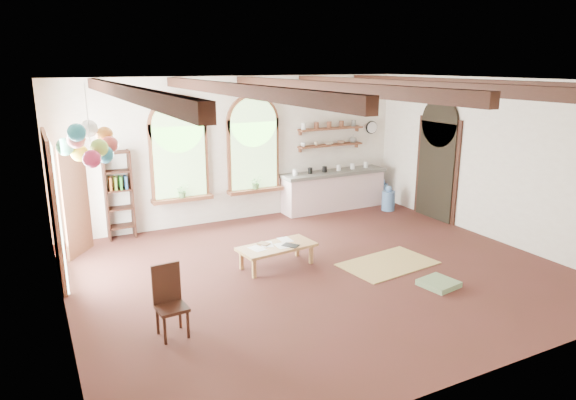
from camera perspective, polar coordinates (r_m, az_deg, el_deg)
floor at (r=8.95m, az=3.37°, el=-7.83°), size 8.00×8.00×0.00m
ceiling_beams at (r=8.26m, az=3.70°, el=12.42°), size 6.20×6.80×0.18m
window_left at (r=11.04m, az=-12.01°, el=5.09°), size 1.30×0.28×2.20m
window_right at (r=11.59m, az=-3.85°, el=5.84°), size 1.30×0.28×2.20m
left_doorway at (r=9.19m, az=-24.54°, el=-0.99°), size 0.10×1.90×2.50m
right_doorway at (r=12.09m, az=16.13°, el=3.10°), size 0.10×1.30×2.40m
kitchen_counter at (r=12.54m, az=5.07°, el=1.13°), size 2.68×0.62×0.94m
wall_shelf_lower at (r=12.48m, az=4.75°, el=6.10°), size 1.70×0.24×0.04m
wall_shelf_upper at (r=12.42m, az=4.79°, el=7.92°), size 1.70×0.24×0.04m
wall_clock at (r=13.19m, az=9.29°, el=7.96°), size 0.32×0.04×0.32m
bookshelf at (r=10.83m, az=-18.28°, el=0.50°), size 0.53×0.32×1.80m
coffee_table at (r=8.99m, az=-1.26°, el=-5.34°), size 1.41×0.76×0.39m
side_chair at (r=7.02m, az=-12.79°, el=-12.45°), size 0.40×0.40×0.95m
floor_mat at (r=9.37m, az=11.04°, el=-6.96°), size 1.77×1.22×0.02m
floor_cushion at (r=8.67m, az=16.40°, el=-8.88°), size 0.60×0.60×0.09m
water_jug_a at (r=13.40m, az=10.32°, el=0.91°), size 0.32×0.32×0.62m
water_jug_b at (r=12.66m, az=11.09°, el=0.04°), size 0.32×0.32×0.61m
balloon_cluster at (r=8.02m, az=-21.16°, el=5.81°), size 0.86×0.89×1.16m
table_book at (r=8.98m, az=-3.01°, el=-5.01°), size 0.24×0.27×0.02m
tablet at (r=8.96m, az=0.29°, el=-5.06°), size 0.31×0.33×0.01m
potted_plant_left at (r=11.10m, az=-11.64°, el=1.03°), size 0.27×0.23×0.30m
potted_plant_right at (r=11.64m, az=-3.58°, el=1.97°), size 0.27×0.23×0.30m
shelf_cup_a at (r=12.09m, az=1.71°, el=6.19°), size 0.12×0.10×0.10m
shelf_cup_b at (r=12.27m, az=3.15°, el=6.28°), size 0.10×0.10×0.09m
shelf_bowl_a at (r=12.45m, az=4.55°, el=6.29°), size 0.22×0.22×0.05m
shelf_bowl_b at (r=12.63m, az=5.92°, el=6.41°), size 0.20×0.20×0.06m
shelf_vase at (r=12.81m, az=7.25°, el=6.78°), size 0.18×0.18×0.19m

